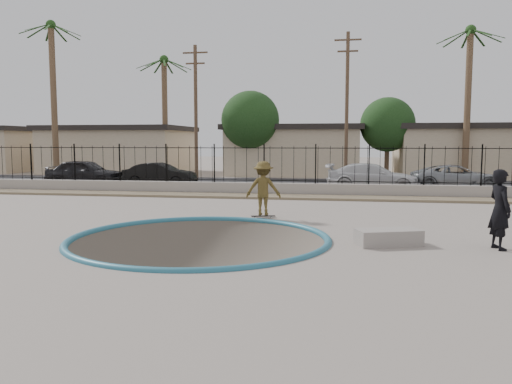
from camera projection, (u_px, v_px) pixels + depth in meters
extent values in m
cube|color=gray|center=(269.00, 212.00, 26.23)|extent=(120.00, 120.00, 2.20)
torus|color=#27677E|center=(200.00, 239.00, 13.37)|extent=(7.04, 7.04, 0.20)
cube|color=#857757|center=(260.00, 196.00, 23.37)|extent=(42.00, 1.60, 0.11)
cube|color=#9D938A|center=(264.00, 189.00, 24.42)|extent=(42.00, 0.45, 0.60)
cube|color=black|center=(264.00, 180.00, 24.38)|extent=(40.00, 0.04, 0.03)
cube|color=black|center=(264.00, 148.00, 24.22)|extent=(40.00, 0.04, 0.04)
cube|color=black|center=(280.00, 183.00, 31.02)|extent=(90.00, 8.00, 0.04)
cube|color=tan|center=(120.00, 152.00, 42.68)|extent=(11.00, 8.00, 3.50)
cube|color=black|center=(119.00, 129.00, 42.48)|extent=(11.60, 8.60, 0.40)
cube|color=tan|center=(295.00, 152.00, 40.16)|extent=(10.00, 8.00, 3.50)
cube|color=black|center=(295.00, 128.00, 39.97)|extent=(10.60, 8.60, 0.40)
cube|color=tan|center=(479.00, 153.00, 37.81)|extent=(12.00, 8.00, 3.50)
cube|color=black|center=(480.00, 127.00, 37.62)|extent=(12.60, 8.60, 0.40)
cylinder|color=brown|center=(54.00, 102.00, 36.26)|extent=(0.44, 0.44, 11.00)
sphere|color=#214517|center=(51.00, 25.00, 35.71)|extent=(0.70, 0.70, 0.70)
cylinder|color=brown|center=(165.00, 117.00, 39.11)|extent=(0.44, 0.44, 9.00)
sphere|color=#214517|center=(164.00, 60.00, 38.66)|extent=(0.70, 0.70, 0.70)
cylinder|color=brown|center=(468.00, 106.00, 33.41)|extent=(0.44, 0.44, 10.00)
sphere|color=#214517|center=(471.00, 30.00, 32.91)|extent=(0.70, 0.70, 0.70)
cylinder|color=#473323|center=(196.00, 113.00, 33.54)|extent=(0.24, 0.24, 9.00)
cube|color=#473323|center=(195.00, 53.00, 33.14)|extent=(1.70, 0.10, 0.10)
cube|color=#473323|center=(195.00, 63.00, 33.21)|extent=(1.30, 0.10, 0.10)
cylinder|color=#473323|center=(347.00, 108.00, 31.84)|extent=(0.24, 0.24, 9.50)
cube|color=#473323|center=(348.00, 40.00, 31.41)|extent=(1.70, 0.10, 0.10)
cube|color=#473323|center=(348.00, 51.00, 31.48)|extent=(1.30, 0.10, 0.10)
cylinder|color=#473323|center=(250.00, 157.00, 37.26)|extent=(0.34, 0.34, 3.00)
sphere|color=#143311|center=(250.00, 120.00, 36.99)|extent=(4.32, 4.32, 4.32)
cylinder|color=#473323|center=(387.00, 159.00, 36.57)|extent=(0.34, 0.34, 2.75)
sphere|color=#143311|center=(388.00, 125.00, 36.33)|extent=(3.96, 3.96, 3.96)
imported|color=brown|center=(263.00, 191.00, 17.02)|extent=(1.21, 0.71, 1.84)
cube|color=black|center=(263.00, 216.00, 17.10)|extent=(0.85, 0.42, 0.02)
cylinder|color=silver|center=(255.00, 218.00, 17.00)|extent=(0.06, 0.04, 0.05)
cylinder|color=silver|center=(255.00, 217.00, 17.15)|extent=(0.06, 0.04, 0.05)
cylinder|color=silver|center=(272.00, 217.00, 17.06)|extent=(0.06, 0.04, 0.05)
cylinder|color=silver|center=(271.00, 217.00, 17.21)|extent=(0.06, 0.04, 0.05)
imported|color=black|center=(500.00, 210.00, 12.01)|extent=(0.64, 0.81, 1.95)
cube|color=gray|center=(388.00, 237.00, 12.59)|extent=(1.74, 1.19, 0.40)
imported|color=black|center=(85.00, 172.00, 29.27)|extent=(4.56, 1.89, 1.54)
imported|color=black|center=(160.00, 175.00, 28.51)|extent=(4.16, 1.52, 1.36)
imported|color=silver|center=(373.00, 177.00, 26.52)|extent=(5.01, 2.37, 1.41)
imported|color=gray|center=(457.00, 177.00, 26.99)|extent=(4.82, 2.36, 1.32)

